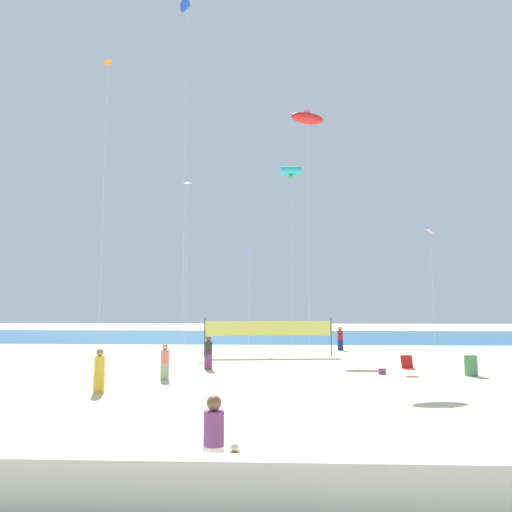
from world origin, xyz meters
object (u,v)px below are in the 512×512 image
Objects in this scene: beachgoer_coral_shirt at (165,361)px; folding_beach_chair at (408,365)px; mother_figure at (214,438)px; beachgoer_maroon_shirt at (340,338)px; kite_blue_delta at (187,6)px; kite_pink_diamond at (431,232)px; kite_orange_diamond at (107,82)px; toddler_figure at (235,466)px; beachgoer_mustard_shirt at (99,369)px; kite_blue_diamond at (249,257)px; kite_red_inflatable at (307,119)px; volleyball_net at (268,330)px; kite_cyan_tube at (291,171)px; trash_barrel at (471,366)px; beachgoer_charcoal_shirt at (208,351)px; kite_white_diamond at (187,186)px; beach_handbag at (382,371)px.

beachgoer_coral_shirt reaches higher than folding_beach_chair.
mother_figure is 25.83m from beachgoer_maroon_shirt.
kite_pink_diamond is (15.45, 3.85, -13.46)m from kite_blue_delta.
mother_figure is at bearing -62.45° from kite_orange_diamond.
beachgoer_maroon_shirt is at bearing 57.05° from toddler_figure.
beachgoer_maroon_shirt is 9.47m from kite_pink_diamond.
mother_figure is 27.85m from kite_blue_delta.
beachgoer_mustard_shirt is 18.46m from kite_blue_diamond.
kite_red_inflatable is at bearing 97.13° from mother_figure.
kite_blue_delta is at bearing -173.13° from kite_red_inflatable.
kite_blue_delta is at bearing 177.27° from folding_beach_chair.
volleyball_net is 0.59× the size of kite_cyan_tube.
kite_pink_diamond is (4.12, 8.67, 7.43)m from folding_beach_chair.
kite_blue_diamond reaches higher than toddler_figure.
toddler_figure is at bearing -124.96° from trash_barrel.
beachgoer_coral_shirt is 10.10m from volleyball_net.
beachgoer_maroon_shirt is 0.99× the size of beachgoer_charcoal_shirt.
beachgoer_coral_shirt is 0.19× the size of volleyball_net.
kite_red_inflatable is at bearing 22.65° from kite_orange_diamond.
beachgoer_mustard_shirt is 22.51m from kite_pink_diamond.
volleyball_net is at bearing 145.21° from kite_red_inflatable.
mother_figure is at bearing -74.46° from beachgoer_mustard_shirt.
volleyball_net is at bearing 68.01° from toddler_figure.
kite_red_inflatable is at bearing 140.35° from trash_barrel.
folding_beach_chair is at bearing 118.12° from beachgoer_charcoal_shirt.
kite_red_inflatable is 11.68m from kite_orange_diamond.
mother_figure is 1.81× the size of folding_beach_chair.
kite_white_diamond is (-2.26, 16.39, 11.84)m from beachgoer_coral_shirt.
kite_blue_diamond is (1.41, 10.55, 5.80)m from beachgoer_charcoal_shirt.
mother_figure is 0.11× the size of kite_red_inflatable.
toddler_figure is 25.95m from kite_pink_diamond.
folding_beach_chair is at bearing 5.06° from beachgoer_mustard_shirt.
kite_pink_diamond is (16.60, 13.47, 7.04)m from beachgoer_mustard_shirt.
beachgoer_mustard_shirt is at bearing -128.80° from kite_red_inflatable.
mother_figure is 15.16m from beach_handbag.
mother_figure is at bearing -78.16° from kite_white_diamond.
toddler_figure is 2.49× the size of beach_handbag.
beachgoer_charcoal_shirt is at bearing -169.21° from folding_beach_chair.
volleyball_net is 16.80m from kite_orange_diamond.
kite_white_diamond is 13.26m from kite_blue_delta.
beachgoer_maroon_shirt is 16.27m from beachgoer_coral_shirt.
beachgoer_charcoal_shirt is at bearing -52.54° from beachgoer_coral_shirt.
kite_pink_diamond is at bearing 23.10° from beachgoer_mustard_shirt.
kite_blue_delta is at bearing 46.01° from kite_orange_diamond.
kite_white_diamond reaches higher than kite_pink_diamond.
kite_blue_delta reaches higher than kite_white_diamond.
volleyball_net reaches higher than folding_beach_chair.
beachgoer_charcoal_shirt reaches higher than beachgoer_coral_shirt.
kite_red_inflatable reaches higher than trash_barrel.
trash_barrel is at bearing -3.91° from kite_orange_diamond.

